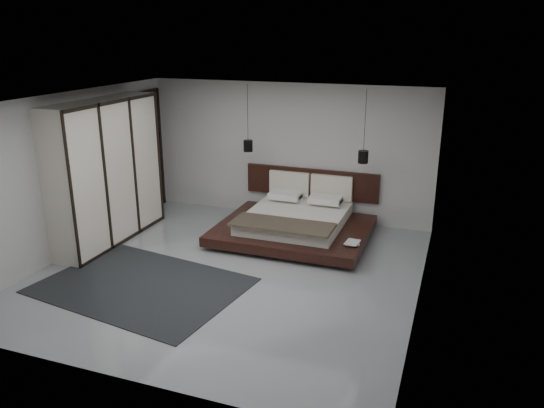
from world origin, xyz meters
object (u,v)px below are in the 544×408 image
at_px(pendant_right, 363,157).
at_px(rug, 142,285).
at_px(pendant_left, 248,146).
at_px(lattice_screen, 150,151).
at_px(bed, 296,222).
at_px(wardrobe, 106,172).

bearing_deg(pendant_right, rug, -130.10).
bearing_deg(pendant_left, pendant_right, 0.00).
relative_size(pendant_left, pendant_right, 0.96).
relative_size(lattice_screen, rug, 0.85).
bearing_deg(bed, pendant_left, 158.90).
bearing_deg(rug, lattice_screen, 118.93).
height_order(bed, pendant_right, pendant_right).
height_order(pendant_right, wardrobe, pendant_right).
distance_m(bed, rug, 3.28).
bearing_deg(lattice_screen, pendant_left, -2.44).
distance_m(lattice_screen, rug, 4.08).
relative_size(lattice_screen, bed, 0.93).
distance_m(pendant_left, wardrobe, 2.76).
xyz_separation_m(bed, rug, (-1.61, -2.84, -0.28)).
relative_size(lattice_screen, pendant_right, 1.91).
bearing_deg(bed, rug, -119.61).
relative_size(pendant_left, wardrobe, 0.49).
bearing_deg(rug, pendant_left, 81.99).
distance_m(pendant_right, wardrobe, 4.74).
bearing_deg(wardrobe, lattice_screen, 97.61).
relative_size(bed, pendant_left, 2.14).
height_order(pendant_left, wardrobe, pendant_left).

